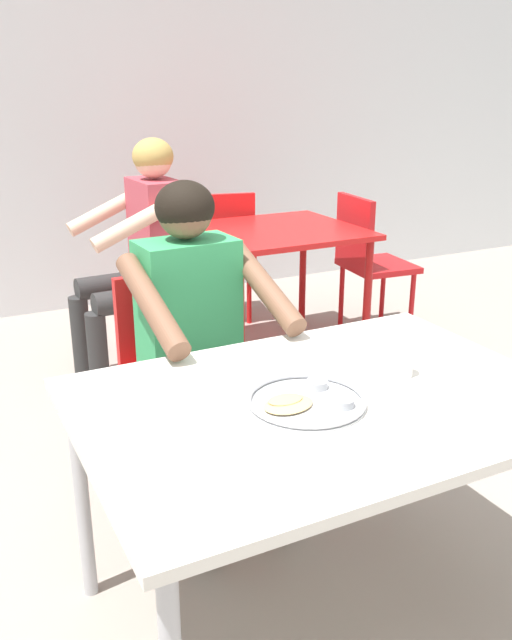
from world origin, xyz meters
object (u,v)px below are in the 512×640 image
object	(u,v)px
chair_red_right	(367,255)
drinking_cup	(402,360)
chair_foreground	(178,362)
table_background_red	(276,244)
chair_red_left	(174,283)
table_foreground	(322,418)
patron_background	(141,241)
thali_tray	(306,400)
chair_red_far	(222,247)
diner_foreground	(200,323)

from	to	relation	value
chair_red_right	drinking_cup	bearing A→B (deg)	-123.64
chair_foreground	table_background_red	world-z (taller)	chair_foreground
drinking_cup	chair_red_right	world-z (taller)	chair_red_right
chair_red_left	table_foreground	bearing A→B (deg)	-98.27
chair_red_left	chair_red_right	xyz separation A→B (m)	(1.27, 0.01, 0.01)
chair_red_right	patron_background	world-z (taller)	patron_background
thali_tray	chair_red_far	world-z (taller)	chair_red_far
thali_tray	chair_red_right	size ratio (longest dim) A/B	0.36
chair_foreground	diner_foreground	xyz separation A→B (m)	(0.01, -0.22, 0.23)
chair_red_left	patron_background	xyz separation A→B (m)	(-0.17, -0.01, 0.25)
chair_red_far	table_foreground	bearing A→B (deg)	-108.17
drinking_cup	chair_foreground	xyz separation A→B (m)	(-0.36, 0.87, -0.27)
chair_red_left	chair_red_far	world-z (taller)	chair_red_far
thali_tray	chair_foreground	bearing A→B (deg)	91.53
drinking_cup	chair_red_right	bearing A→B (deg)	56.36
drinking_cup	chair_red_right	size ratio (longest dim) A/B	0.10
chair_foreground	chair_red_right	bearing A→B (deg)	32.60
diner_foreground	chair_red_far	world-z (taller)	diner_foreground
diner_foreground	table_background_red	size ratio (longest dim) A/B	1.32
table_background_red	chair_red_right	bearing A→B (deg)	1.64
table_foreground	patron_background	bearing A→B (deg)	86.84
table_foreground	thali_tray	xyz separation A→B (m)	(-0.06, -0.02, 0.07)
chair_red_left	chair_red_right	bearing A→B (deg)	0.44
chair_red_right	chair_red_far	size ratio (longest dim) A/B	1.01
drinking_cup	chair_red_right	distance (m)	2.32
table_foreground	chair_red_left	distance (m)	1.95
table_background_red	chair_red_right	xyz separation A→B (m)	(0.66, 0.02, -0.15)
chair_red_right	patron_background	xyz separation A→B (m)	(-1.44, -0.02, 0.24)
thali_tray	diner_foreground	size ratio (longest dim) A/B	0.26
table_background_red	patron_background	xyz separation A→B (m)	(-0.79, -0.00, 0.10)
drinking_cup	table_background_red	size ratio (longest dim) A/B	0.10
table_foreground	patron_background	world-z (taller)	patron_background
thali_tray	chair_red_far	size ratio (longest dim) A/B	0.36
thali_tray	patron_background	world-z (taller)	patron_background
patron_background	table_foreground	bearing A→B (deg)	-93.16
thali_tray	chair_foreground	size ratio (longest dim) A/B	0.38
thali_tray	drinking_cup	world-z (taller)	drinking_cup
thali_tray	drinking_cup	xyz separation A→B (m)	(0.33, 0.04, 0.04)
chair_foreground	patron_background	distance (m)	1.07
thali_tray	chair_red_right	xyz separation A→B (m)	(1.61, 1.95, -0.23)
patron_background	drinking_cup	bearing A→B (deg)	-84.95
chair_foreground	table_foreground	bearing A→B (deg)	-84.49
diner_foreground	chair_red_right	bearing A→B (deg)	37.83
chair_red_right	table_background_red	bearing A→B (deg)	-178.36
diner_foreground	chair_red_right	distance (m)	2.07
table_background_red	chair_red_left	size ratio (longest dim) A/B	1.08
table_background_red	chair_red_right	size ratio (longest dim) A/B	1.05
table_foreground	chair_red_left	xyz separation A→B (m)	(0.28, 1.93, -0.17)
table_foreground	chair_foreground	xyz separation A→B (m)	(-0.09, 0.89, -0.16)
thali_tray	chair_red_far	xyz separation A→B (m)	(0.89, 2.55, -0.23)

